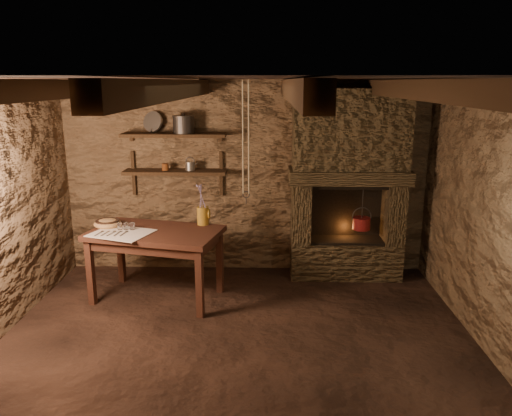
{
  "coord_description": "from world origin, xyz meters",
  "views": [
    {
      "loc": [
        0.28,
        -4.14,
        2.38
      ],
      "look_at": [
        0.16,
        0.9,
        1.09
      ],
      "focal_mm": 35.0,
      "sensor_mm": 36.0,
      "label": 1
    }
  ],
  "objects_px": {
    "iron_stockpot": "(184,125)",
    "red_pot": "(362,223)",
    "work_table": "(157,262)",
    "stoneware_jug": "(203,207)",
    "wooden_bowl": "(108,224)"
  },
  "relations": [
    {
      "from": "stoneware_jug",
      "to": "iron_stockpot",
      "type": "xyz_separation_m",
      "value": [
        -0.28,
        0.55,
        0.87
      ]
    },
    {
      "from": "stoneware_jug",
      "to": "iron_stockpot",
      "type": "bearing_deg",
      "value": 104.41
    },
    {
      "from": "work_table",
      "to": "wooden_bowl",
      "type": "height_order",
      "value": "wooden_bowl"
    },
    {
      "from": "iron_stockpot",
      "to": "work_table",
      "type": "bearing_deg",
      "value": -105.38
    },
    {
      "from": "iron_stockpot",
      "to": "red_pot",
      "type": "distance_m",
      "value": 2.45
    },
    {
      "from": "work_table",
      "to": "iron_stockpot",
      "type": "relative_size",
      "value": 6.05
    },
    {
      "from": "wooden_bowl",
      "to": "iron_stockpot",
      "type": "bearing_deg",
      "value": 40.69
    },
    {
      "from": "work_table",
      "to": "wooden_bowl",
      "type": "bearing_deg",
      "value": 179.97
    },
    {
      "from": "work_table",
      "to": "red_pot",
      "type": "relative_size",
      "value": 2.84
    },
    {
      "from": "stoneware_jug",
      "to": "iron_stockpot",
      "type": "distance_m",
      "value": 1.06
    },
    {
      "from": "red_pot",
      "to": "work_table",
      "type": "bearing_deg",
      "value": -164.01
    },
    {
      "from": "stoneware_jug",
      "to": "wooden_bowl",
      "type": "xyz_separation_m",
      "value": [
        -1.06,
        -0.12,
        -0.17
      ]
    },
    {
      "from": "iron_stockpot",
      "to": "red_pot",
      "type": "relative_size",
      "value": 0.47
    },
    {
      "from": "wooden_bowl",
      "to": "iron_stockpot",
      "type": "distance_m",
      "value": 1.46
    },
    {
      "from": "stoneware_jug",
      "to": "red_pot",
      "type": "xyz_separation_m",
      "value": [
        1.87,
        0.43,
        -0.29
      ]
    }
  ]
}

